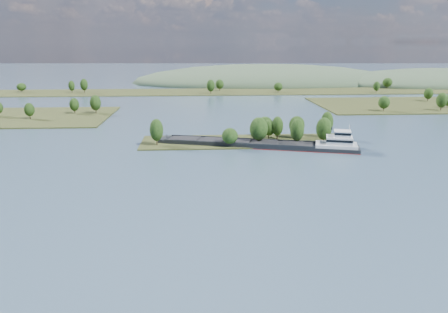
{
  "coord_description": "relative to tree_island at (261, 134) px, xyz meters",
  "views": [
    {
      "loc": [
        -22.63,
        -26.84,
        47.29
      ],
      "look_at": [
        -13.06,
        130.0,
        6.0
      ],
      "focal_mm": 35.0,
      "sensor_mm": 36.0,
      "label": 1
    }
  ],
  "objects": [
    {
      "name": "hill_east",
      "position": [
        252.25,
        291.1,
        -4.24
      ],
      "size": [
        260.0,
        140.0,
        36.0
      ],
      "primitive_type": "ellipsoid",
      "color": "#374C34",
      "rests_on": "ground"
    },
    {
      "name": "back_shoreline",
      "position": [
        1.0,
        220.88,
        -3.56
      ],
      "size": [
        900.0,
        60.0,
        15.27
      ],
      "color": "#2D3317",
      "rests_on": "ground"
    },
    {
      "name": "cargo_barge",
      "position": [
        3.23,
        -10.45,
        -2.65
      ],
      "size": [
        92.73,
        35.82,
        12.61
      ],
      "color": "black",
      "rests_on": "ground"
    },
    {
      "name": "tree_island",
      "position": [
        0.0,
        0.0,
        0.0
      ],
      "size": [
        100.0,
        30.83,
        14.38
      ],
      "color": "#2D3317",
      "rests_on": "ground"
    },
    {
      "name": "ground",
      "position": [
        -7.75,
        -58.9,
        -4.24
      ],
      "size": [
        1800.0,
        1800.0,
        0.0
      ],
      "primitive_type": "plane",
      "color": "#3A4F64",
      "rests_on": "ground"
    },
    {
      "name": "hill_west",
      "position": [
        52.25,
        321.1,
        -4.24
      ],
      "size": [
        320.0,
        160.0,
        44.0
      ],
      "primitive_type": "ellipsoid",
      "color": "#374C34",
      "rests_on": "ground"
    }
  ]
}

